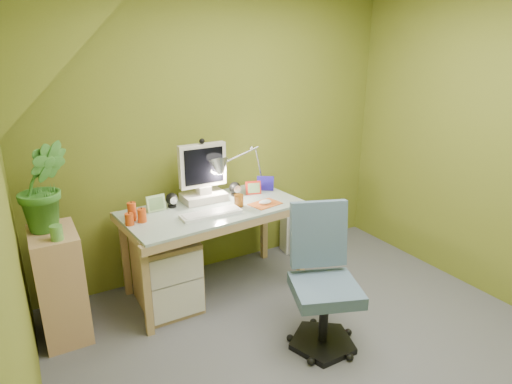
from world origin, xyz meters
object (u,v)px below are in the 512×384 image
monitor (203,171)px  potted_plant (44,186)px  task_chair (325,289)px  desk (215,250)px  side_ledge (60,284)px  radiator (302,230)px  desk_lamp (253,158)px

monitor → potted_plant: potted_plant is taller
task_chair → desk: bearing=129.7°
desk → side_ledge: side_ledge is taller
desk → task_chair: task_chair is taller
radiator → potted_plant: bearing=-166.0°
monitor → desk_lamp: size_ratio=0.85×
desk → side_ledge: size_ratio=1.76×
side_ledge → task_chair: 1.75m
monitor → radiator: monitor is taller
task_chair → side_ledge: bearing=167.2°
monitor → desk_lamp: bearing=-0.5°
desk → side_ledge: (-1.13, -0.00, 0.02)m
monitor → potted_plant: 1.14m
side_ledge → potted_plant: bearing=90.0°
desk → task_chair: size_ratio=1.59×
monitor → desk: bearing=-90.5°
side_ledge → desk_lamp: bearing=6.6°
monitor → potted_plant: (-1.13, -0.13, 0.09)m
desk_lamp → radiator: 1.01m
radiator → desk: bearing=-157.1°
side_ledge → potted_plant: potted_plant is taller
desk → radiator: desk is taller
desk → potted_plant: 1.32m
side_ledge → radiator: 2.20m
desk_lamp → radiator: size_ratio=1.47×
side_ledge → monitor: bearing=9.1°
monitor → task_chair: size_ratio=0.58×
desk_lamp → side_ledge: 1.71m
desk_lamp → side_ledge: size_ratio=0.76×
monitor → side_ledge: bearing=-171.4°
side_ledge → desk: bearing=0.1°
potted_plant → task_chair: 1.89m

